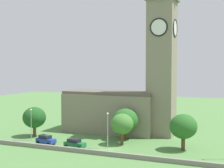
% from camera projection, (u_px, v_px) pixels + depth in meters
% --- Properties ---
extents(ground_plane, '(200.00, 200.00, 0.00)m').
position_uv_depth(ground_plane, '(132.00, 134.00, 81.15)').
color(ground_plane, '#517F42').
extents(church, '(28.01, 10.01, 35.54)m').
position_uv_depth(church, '(129.00, 93.00, 82.53)').
color(church, gray).
rests_on(church, ground).
extents(quay_barrier, '(48.00, 0.70, 0.86)m').
position_uv_depth(quay_barrier, '(97.00, 152.00, 62.79)').
color(quay_barrier, gray).
rests_on(quay_barrier, ground).
extents(car_blue, '(4.61, 2.72, 1.90)m').
position_uv_depth(car_blue, '(46.00, 140.00, 71.22)').
color(car_blue, '#233D9E').
rests_on(car_blue, ground).
extents(car_green, '(4.65, 2.56, 1.90)m').
position_uv_depth(car_green, '(75.00, 143.00, 67.74)').
color(car_green, '#1E6B38').
rests_on(car_green, ground).
extents(streetlamp_west_end, '(0.44, 0.44, 7.09)m').
position_uv_depth(streetlamp_west_end, '(31.00, 119.00, 74.33)').
color(streetlamp_west_end, '#9EA0A5').
rests_on(streetlamp_west_end, ground).
extents(streetlamp_west_mid, '(0.44, 0.44, 7.27)m').
position_uv_depth(streetlamp_west_mid, '(108.00, 125.00, 67.37)').
color(streetlamp_west_mid, '#9EA0A5').
rests_on(streetlamp_west_mid, ground).
extents(tree_churchyard, '(5.83, 5.83, 7.02)m').
position_uv_depth(tree_churchyard, '(125.00, 120.00, 75.58)').
color(tree_churchyard, brown).
rests_on(tree_churchyard, ground).
extents(tree_by_tower, '(5.45, 5.45, 7.18)m').
position_uv_depth(tree_by_tower, '(183.00, 127.00, 65.98)').
color(tree_by_tower, brown).
rests_on(tree_by_tower, ground).
extents(tree_riverside_west, '(5.44, 5.44, 6.95)m').
position_uv_depth(tree_riverside_west, '(34.00, 118.00, 78.63)').
color(tree_riverside_west, brown).
rests_on(tree_riverside_west, ground).
extents(tree_riverside_east, '(4.84, 4.84, 6.58)m').
position_uv_depth(tree_riverside_east, '(122.00, 124.00, 70.57)').
color(tree_riverside_east, brown).
rests_on(tree_riverside_east, ground).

